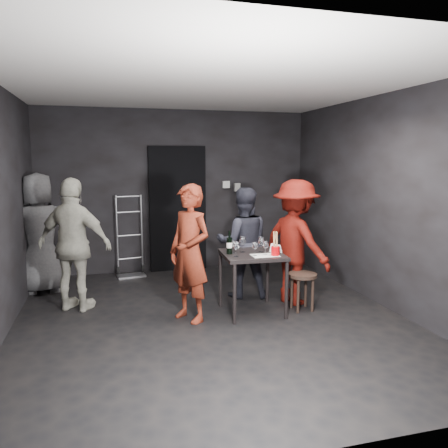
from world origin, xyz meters
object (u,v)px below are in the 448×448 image
object	(u,v)px
hand_truck	(131,261)
bystander_grey	(39,225)
stool	(302,281)
man_maroon	(296,237)
breadstick_cup	(275,244)
bystander_cream	(74,238)
server_red	(190,248)
wine_bottle	(229,245)
tasting_table	(252,261)
woman_black	(243,242)

from	to	relation	value
hand_truck	bystander_grey	size ratio (longest dim) A/B	0.68
stool	man_maroon	world-z (taller)	man_maroon
breadstick_cup	man_maroon	bearing A→B (deg)	43.26
bystander_cream	stool	bearing A→B (deg)	-167.64
server_red	man_maroon	xyz separation A→B (m)	(1.45, 0.26, 0.02)
bystander_grey	wine_bottle	distance (m)	2.80
tasting_table	woman_black	xyz separation A→B (m)	(0.09, 0.66, 0.11)
stool	man_maroon	bearing A→B (deg)	83.68
hand_truck	wine_bottle	xyz separation A→B (m)	(1.07, -2.14, 0.63)
woman_black	breadstick_cup	size ratio (longest dim) A/B	4.86
bystander_cream	breadstick_cup	distance (m)	2.47
stool	server_red	xyz separation A→B (m)	(-1.42, 0.04, 0.48)
server_red	bystander_cream	bearing A→B (deg)	-152.16
tasting_table	bystander_grey	xyz separation A→B (m)	(-2.61, 1.57, 0.32)
man_maroon	bystander_cream	xyz separation A→B (m)	(-2.77, 0.45, 0.04)
tasting_table	bystander_grey	size ratio (longest dim) A/B	0.39
hand_truck	bystander_cream	xyz separation A→B (m)	(-0.74, -1.50, 0.69)
tasting_table	man_maroon	distance (m)	0.74
tasting_table	breadstick_cup	xyz separation A→B (m)	(0.21, -0.21, 0.24)
hand_truck	bystander_cream	bearing A→B (deg)	-125.57
stool	wine_bottle	distance (m)	1.04
stool	breadstick_cup	bearing A→B (deg)	-163.01
woman_black	wine_bottle	world-z (taller)	woman_black
hand_truck	tasting_table	world-z (taller)	hand_truck
server_red	hand_truck	bearing A→B (deg)	160.60
hand_truck	bystander_cream	world-z (taller)	bystander_cream
server_red	wine_bottle	xyz separation A→B (m)	(0.50, 0.07, -0.00)
stool	breadstick_cup	distance (m)	0.68
stool	server_red	size ratio (longest dim) A/B	0.27
stool	bystander_cream	size ratio (longest dim) A/B	0.25
hand_truck	bystander_grey	xyz separation A→B (m)	(-1.26, -0.60, 0.73)
server_red	wine_bottle	bearing A→B (deg)	63.75
tasting_table	wine_bottle	bearing A→B (deg)	174.30
bystander_grey	wine_bottle	world-z (taller)	bystander_grey
tasting_table	breadstick_cup	world-z (taller)	breadstick_cup
stool	tasting_table	bearing A→B (deg)	173.00
bystander_grey	breadstick_cup	bearing A→B (deg)	142.30
stool	woman_black	distance (m)	0.99
bystander_grey	server_red	bearing A→B (deg)	133.16
tasting_table	wine_bottle	xyz separation A→B (m)	(-0.28, 0.03, 0.21)
man_maroon	breadstick_cup	world-z (taller)	man_maroon
hand_truck	man_maroon	world-z (taller)	man_maroon
bystander_grey	wine_bottle	bearing A→B (deg)	140.94
server_red	bystander_cream	distance (m)	1.50
wine_bottle	woman_black	bearing A→B (deg)	59.39
tasting_table	server_red	world-z (taller)	server_red
man_maroon	bystander_grey	distance (m)	3.55
stool	bystander_cream	xyz separation A→B (m)	(-2.73, 0.75, 0.54)
tasting_table	man_maroon	size ratio (longest dim) A/B	0.43
tasting_table	server_red	distance (m)	0.81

